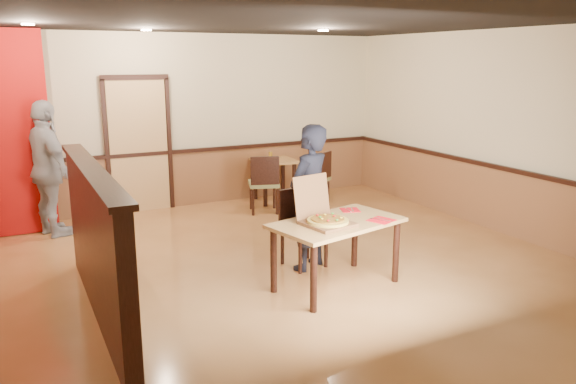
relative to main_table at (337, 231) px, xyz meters
name	(u,v)px	position (x,y,z in m)	size (l,w,h in m)	color
floor	(280,273)	(-0.36, 0.63, -0.63)	(7.00, 7.00, 0.00)	tan
ceiling	(279,19)	(-0.36, 0.63, 2.17)	(7.00, 7.00, 0.00)	black
wall_back	(186,121)	(-0.36, 4.13, 0.77)	(7.00, 7.00, 0.00)	beige
wall_right	(510,134)	(3.14, 0.63, 0.77)	(7.00, 7.00, 0.00)	beige
wainscot_back	(189,178)	(-0.36, 4.10, -0.18)	(7.00, 0.04, 0.90)	brown
chair_rail_back	(188,151)	(-0.36, 4.08, 0.29)	(7.00, 0.06, 0.06)	black
wainscot_right	(502,201)	(3.11, 0.63, -0.18)	(0.04, 7.00, 0.90)	brown
chair_rail_right	(504,168)	(3.09, 0.63, 0.29)	(0.06, 7.00, 0.06)	black
back_door	(139,146)	(-1.16, 4.09, 0.42)	(0.90, 0.06, 2.10)	#DEB272
booth_partition	(97,242)	(-2.36, 0.43, 0.11)	(0.20, 3.10, 1.44)	black
spot_a	(28,24)	(-2.66, 2.43, 2.15)	(0.14, 0.14, 0.02)	beige
spot_b	(146,30)	(-1.16, 3.13, 2.15)	(0.14, 0.14, 0.02)	beige
spot_c	(323,30)	(1.04, 2.13, 2.15)	(0.14, 0.14, 0.02)	beige
main_table	(337,231)	(0.00, 0.00, 0.00)	(1.51, 1.07, 0.73)	tan
diner_chair	(301,224)	(-0.01, 0.78, -0.13)	(0.50, 0.50, 0.91)	olive
side_chair_left	(264,182)	(0.54, 3.06, -0.12)	(0.58, 0.58, 0.93)	olive
side_chair_right	(317,177)	(1.50, 3.07, -0.13)	(0.62, 0.62, 0.91)	olive
side_table	(274,170)	(1.01, 3.68, -0.07)	(0.73, 0.73, 0.73)	tan
diner	(309,198)	(0.01, 0.63, 0.22)	(0.62, 0.41, 1.69)	black
passerby	(48,169)	(-2.55, 3.31, 0.31)	(1.10, 0.46, 1.87)	#97979F
pizza_box	(325,219)	(-0.17, -0.04, 0.17)	(0.54, 0.60, 0.48)	brown
pizza	(328,221)	(-0.16, -0.09, 0.16)	(0.43, 0.43, 0.03)	gold
napkin_near	(381,220)	(0.43, -0.19, 0.11)	(0.30, 0.30, 0.01)	red
napkin_far	(350,210)	(0.36, 0.31, 0.11)	(0.26, 0.26, 0.01)	red
condiment	(271,156)	(0.90, 3.59, 0.18)	(0.06, 0.06, 0.15)	olive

